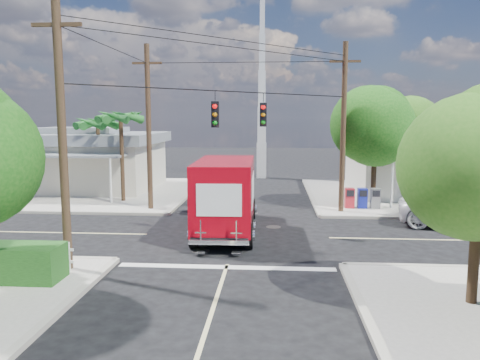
# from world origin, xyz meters

# --- Properties ---
(ground) EXTENTS (120.00, 120.00, 0.00)m
(ground) POSITION_xyz_m (0.00, 0.00, 0.00)
(ground) COLOR black
(ground) RESTS_ON ground
(sidewalk_ne) EXTENTS (14.12, 14.12, 0.14)m
(sidewalk_ne) POSITION_xyz_m (10.88, 10.88, 0.07)
(sidewalk_ne) COLOR #9F9A90
(sidewalk_ne) RESTS_ON ground
(sidewalk_nw) EXTENTS (14.12, 14.12, 0.14)m
(sidewalk_nw) POSITION_xyz_m (-10.88, 10.88, 0.07)
(sidewalk_nw) COLOR #9F9A90
(sidewalk_nw) RESTS_ON ground
(road_markings) EXTENTS (32.00, 32.00, 0.01)m
(road_markings) POSITION_xyz_m (0.00, -1.47, 0.01)
(road_markings) COLOR beige
(road_markings) RESTS_ON ground
(building_ne) EXTENTS (11.80, 10.20, 4.50)m
(building_ne) POSITION_xyz_m (12.50, 11.97, 2.32)
(building_ne) COLOR beige
(building_ne) RESTS_ON sidewalk_ne
(building_nw) EXTENTS (10.80, 10.20, 4.30)m
(building_nw) POSITION_xyz_m (-12.00, 12.46, 2.22)
(building_nw) COLOR beige
(building_nw) RESTS_ON sidewalk_nw
(radio_tower) EXTENTS (0.80, 0.80, 17.00)m
(radio_tower) POSITION_xyz_m (0.50, 20.00, 5.64)
(radio_tower) COLOR silver
(radio_tower) RESTS_ON ground
(tree_ne_front) EXTENTS (4.21, 4.14, 6.66)m
(tree_ne_front) POSITION_xyz_m (7.21, 6.76, 4.77)
(tree_ne_front) COLOR #422D1C
(tree_ne_front) RESTS_ON sidewalk_ne
(tree_ne_back) EXTENTS (3.77, 3.66, 5.82)m
(tree_ne_back) POSITION_xyz_m (9.81, 8.96, 4.19)
(tree_ne_back) COLOR #422D1C
(tree_ne_back) RESTS_ON sidewalk_ne
(palm_nw_front) EXTENTS (3.01, 3.08, 5.59)m
(palm_nw_front) POSITION_xyz_m (-7.50, 7.50, 5.04)
(palm_nw_front) COLOR #422D1C
(palm_nw_front) RESTS_ON sidewalk_nw
(palm_nw_back) EXTENTS (3.01, 3.08, 5.19)m
(palm_nw_back) POSITION_xyz_m (-9.50, 9.00, 4.67)
(palm_nw_back) COLOR #422D1C
(palm_nw_back) RESTS_ON sidewalk_nw
(utility_poles) EXTENTS (12.00, 10.68, 9.00)m
(utility_poles) POSITION_xyz_m (-1.58, 1.60, 4.67)
(utility_poles) COLOR #473321
(utility_poles) RESTS_ON ground
(vending_boxes) EXTENTS (1.90, 0.50, 1.10)m
(vending_boxes) POSITION_xyz_m (6.50, 6.20, 0.69)
(vending_boxes) COLOR #B51F2B
(vending_boxes) RESTS_ON sidewalk_ne
(delivery_truck) EXTENTS (2.64, 7.73, 3.31)m
(delivery_truck) POSITION_xyz_m (-0.51, 0.65, 1.68)
(delivery_truck) COLOR black
(delivery_truck) RESTS_ON ground
(parked_car) EXTENTS (6.65, 4.46, 1.70)m
(parked_car) POSITION_xyz_m (10.63, 2.41, 0.85)
(parked_car) COLOR silver
(parked_car) RESTS_ON ground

